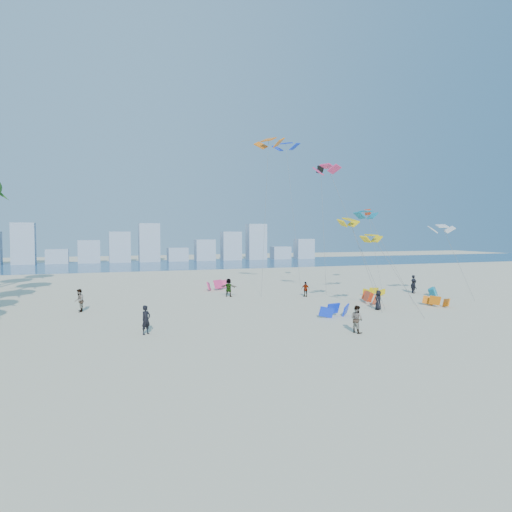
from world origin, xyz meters
name	(u,v)px	position (x,y,z in m)	size (l,w,h in m)	color
ground	(303,358)	(0.00, 0.00, 0.00)	(220.00, 220.00, 0.00)	beige
ocean	(148,265)	(0.00, 72.00, 0.01)	(220.00, 220.00, 0.00)	navy
kitesurfer_near	(146,320)	(-7.14, 8.45, 0.94)	(0.69, 0.45, 1.88)	black
kitesurfer_mid	(357,319)	(5.89, 4.37, 0.90)	(0.87, 0.68, 1.80)	gray
kitesurfers_far	(279,291)	(6.65, 19.71, 0.88)	(34.61, 13.10, 1.90)	black
grounded_kites	(339,295)	(12.05, 17.67, 0.47)	(22.49, 20.92, 1.05)	#0D2FDD
flying_kites	(325,175)	(13.42, 23.27, 12.65)	(18.58, 29.41, 18.67)	#DAB60B
distant_skyline	(137,248)	(-1.19, 82.00, 3.09)	(85.00, 3.00, 8.40)	#9EADBF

